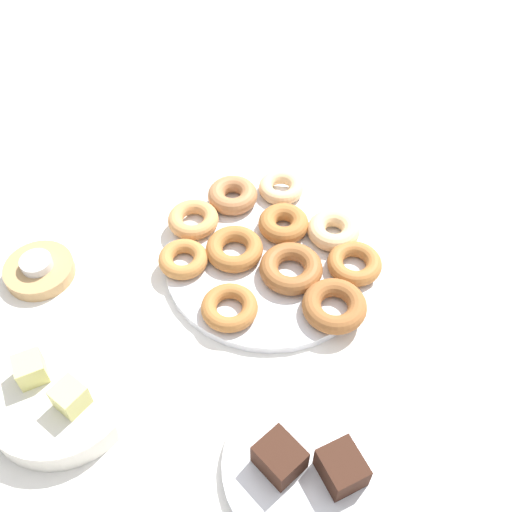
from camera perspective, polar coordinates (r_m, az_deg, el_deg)
name	(u,v)px	position (r m, az deg, el deg)	size (l,w,h in m)	color
ground_plane	(270,264)	(0.95, 1.29, -0.73)	(2.40, 2.40, 0.00)	white
donut_plate	(270,261)	(0.95, 1.30, -0.46)	(0.33, 0.33, 0.01)	silver
donut_0	(293,267)	(0.91, 3.49, -1.06)	(0.10, 0.10, 0.03)	#995B2D
donut_1	(229,308)	(0.87, -2.54, -4.91)	(0.08, 0.08, 0.02)	#AD6B33
donut_2	(333,230)	(0.97, 7.36, 2.45)	(0.08, 0.08, 0.03)	#EABC84
donut_3	(193,219)	(0.98, -5.98, 3.47)	(0.08, 0.08, 0.02)	tan
donut_4	(183,259)	(0.93, -6.93, -0.30)	(0.08, 0.08, 0.02)	#BC7A3D
donut_5	(283,224)	(0.97, 2.62, 3.09)	(0.08, 0.08, 0.03)	#AD6B33
donut_6	(281,188)	(1.03, 2.40, 6.51)	(0.08, 0.08, 0.02)	#EABC84
donut_7	(334,306)	(0.87, 7.45, -4.72)	(0.09, 0.09, 0.03)	#995B2D
donut_8	(354,263)	(0.93, 9.33, -0.71)	(0.08, 0.08, 0.02)	#AD6B33
donut_9	(234,249)	(0.93, -2.06, 0.68)	(0.09, 0.09, 0.03)	#AD6B33
donut_10	(233,195)	(1.01, -2.24, 5.79)	(0.08, 0.08, 0.03)	#B27547
cake_plate	(310,466)	(0.78, 5.18, -19.27)	(0.22, 0.22, 0.02)	silver
brownie_near	(342,468)	(0.76, 8.14, -19.28)	(0.05, 0.05, 0.04)	#381E14
brownie_far	(280,457)	(0.75, 2.26, -18.56)	(0.05, 0.05, 0.04)	#381E14
candle_holder	(40,270)	(0.99, -19.86, -1.30)	(0.11, 0.11, 0.02)	tan
tealight	(36,263)	(0.97, -20.14, -0.64)	(0.05, 0.05, 0.01)	silver
fruit_bowl	(62,393)	(0.85, -17.92, -12.25)	(0.20, 0.20, 0.04)	silver
melon_chunk_left	(70,397)	(0.80, -17.24, -12.67)	(0.04, 0.04, 0.04)	#DBD67A
melon_chunk_right	(30,369)	(0.83, -20.63, -10.02)	(0.04, 0.04, 0.04)	#DBD67A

